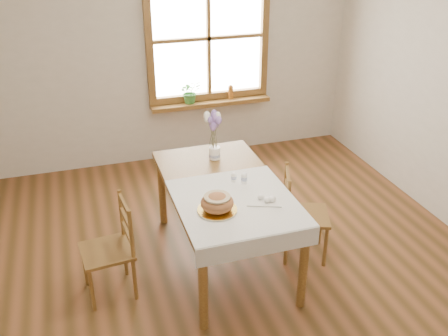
{
  "coord_description": "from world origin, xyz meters",
  "views": [
    {
      "loc": [
        -1.08,
        -3.11,
        2.72
      ],
      "look_at": [
        0.0,
        0.3,
        0.9
      ],
      "focal_mm": 40.0,
      "sensor_mm": 36.0,
      "label": 1
    }
  ],
  "objects_px": {
    "flower_vase": "(215,154)",
    "dining_table": "(224,193)",
    "chair_right": "(306,214)",
    "chair_left": "(106,250)",
    "bread_plate": "(217,210)"
  },
  "relations": [
    {
      "from": "bread_plate",
      "to": "chair_right",
      "type": "bearing_deg",
      "value": 16.08
    },
    {
      "from": "dining_table",
      "to": "chair_left",
      "type": "xyz_separation_m",
      "value": [
        -1.0,
        -0.14,
        -0.25
      ]
    },
    {
      "from": "chair_left",
      "to": "flower_vase",
      "type": "bearing_deg",
      "value": 114.41
    },
    {
      "from": "flower_vase",
      "to": "dining_table",
      "type": "bearing_deg",
      "value": -97.47
    },
    {
      "from": "dining_table",
      "to": "bread_plate",
      "type": "bearing_deg",
      "value": -114.31
    },
    {
      "from": "chair_right",
      "to": "dining_table",
      "type": "bearing_deg",
      "value": 99.09
    },
    {
      "from": "chair_right",
      "to": "chair_left",
      "type": "bearing_deg",
      "value": 110.46
    },
    {
      "from": "bread_plate",
      "to": "flower_vase",
      "type": "height_order",
      "value": "flower_vase"
    },
    {
      "from": "chair_right",
      "to": "flower_vase",
      "type": "bearing_deg",
      "value": 66.63
    },
    {
      "from": "chair_left",
      "to": "chair_right",
      "type": "height_order",
      "value": "chair_right"
    },
    {
      "from": "dining_table",
      "to": "bread_plate",
      "type": "relative_size",
      "value": 5.55
    },
    {
      "from": "chair_left",
      "to": "bread_plate",
      "type": "xyz_separation_m",
      "value": [
        0.82,
        -0.26,
        0.36
      ]
    },
    {
      "from": "chair_right",
      "to": "bread_plate",
      "type": "height_order",
      "value": "chair_right"
    },
    {
      "from": "chair_left",
      "to": "bread_plate",
      "type": "height_order",
      "value": "chair_left"
    },
    {
      "from": "chair_right",
      "to": "bread_plate",
      "type": "distance_m",
      "value": 0.98
    }
  ]
}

